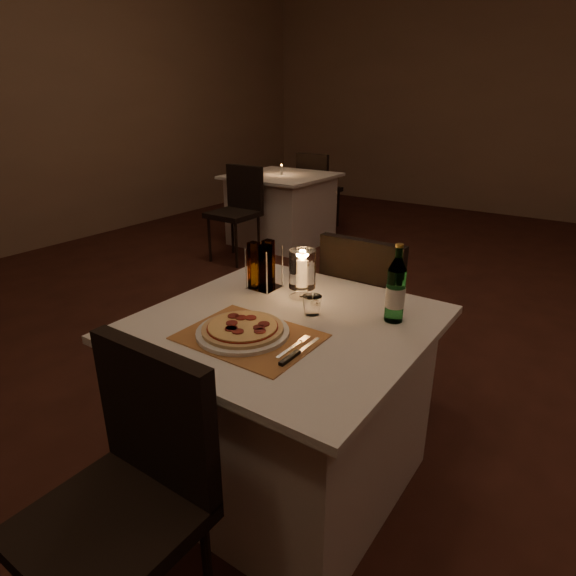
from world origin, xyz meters
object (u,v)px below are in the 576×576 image
Objects in this scene: chair_near at (132,479)px; neighbor_table_left at (282,208)px; main_table at (285,404)px; plate at (243,332)px; tumbler at (312,305)px; water_bottle at (396,291)px; pizza at (243,328)px; hurricane_candle at (302,271)px; chair_far at (368,304)px.

chair_near is 0.90× the size of neighbor_table_left.
plate is (-0.05, -0.18, 0.38)m from main_table.
plate is 0.30m from tumbler.
tumbler is at bearing -155.65° from water_bottle.
chair_near reaches higher than main_table.
pizza is 0.39m from hurricane_candle.
chair_near is at bearing -84.66° from pizza.
chair_far is at bearing 95.00° from tumbler.
chair_far reaches higher than main_table.
chair_far reaches higher than neighbor_table_left.
chair_near is 0.85m from tumbler.
chair_far reaches higher than tumbler.
chair_near is 1.04m from water_bottle.
water_bottle is at bearing -56.30° from chair_far.
plate is 1.10× the size of water_bottle.
plate is 0.32× the size of neighbor_table_left.
chair_far is 0.66m from tumbler.
tumbler is (0.05, -0.61, 0.23)m from chair_far.
tumbler is at bearing 86.23° from chair_near.
plate reaches higher than neighbor_table_left.
main_table is 0.74m from chair_far.
main_table is 1.00× the size of neighbor_table_left.
pizza reaches higher than plate.
chair_far is 0.92m from plate.
main_table is at bearing 90.00° from chair_near.
chair_far is 0.66m from water_bottle.
chair_near and chair_far have the same top height.
main_table is 3.12× the size of plate.
pizza is at bearing -56.62° from neighbor_table_left.
water_bottle is at bearing 70.78° from chair_near.
chair_far is at bearing 83.46° from hurricane_candle.
neighbor_table_left is (-2.05, 3.11, -0.38)m from plate.
main_table is 3.57× the size of pizza.
main_table and neighbor_table_left have the same top height.
neighbor_table_left is (-2.05, 3.11, -0.39)m from pizza.
water_bottle is 0.29× the size of neighbor_table_left.
tumbler is 0.31m from water_bottle.
chair_near is 4.38× the size of hurricane_candle.
hurricane_candle is at bearing 137.28° from tumbler.
pizza is 0.96× the size of water_bottle.
hurricane_candle reaches higher than tumbler.
main_table is 0.53m from hurricane_candle.
chair_far is at bearing -46.55° from neighbor_table_left.
main_table is 0.62m from water_bottle.
neighbor_table_left is (-2.04, 2.73, -0.49)m from hurricane_candle.
chair_near is 0.57m from plate.
water_bottle is 1.41× the size of hurricane_candle.
tumbler reaches higher than pizza.
hurricane_candle reaches higher than pizza.
chair_near reaches higher than tumbler.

